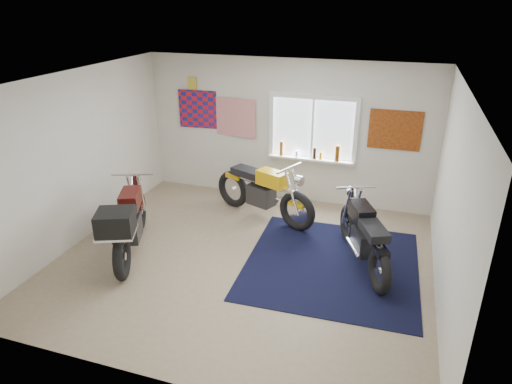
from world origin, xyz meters
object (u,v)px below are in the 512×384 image
(yellow_triumph, at_px, (263,192))
(black_chrome_bike, at_px, (364,237))
(navy_rug, at_px, (331,264))
(maroon_tourer, at_px, (127,223))

(yellow_triumph, bearing_deg, black_chrome_bike, -7.22)
(navy_rug, bearing_deg, yellow_triumph, 140.15)
(navy_rug, relative_size, black_chrome_bike, 1.36)
(black_chrome_bike, distance_m, maroon_tourer, 3.52)
(navy_rug, distance_m, black_chrome_bike, 0.64)
(navy_rug, height_order, black_chrome_bike, black_chrome_bike)
(navy_rug, bearing_deg, black_chrome_bike, 20.77)
(navy_rug, relative_size, yellow_triumph, 1.25)
(navy_rug, bearing_deg, maroon_tourer, -166.33)
(yellow_triumph, bearing_deg, navy_rug, -17.70)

